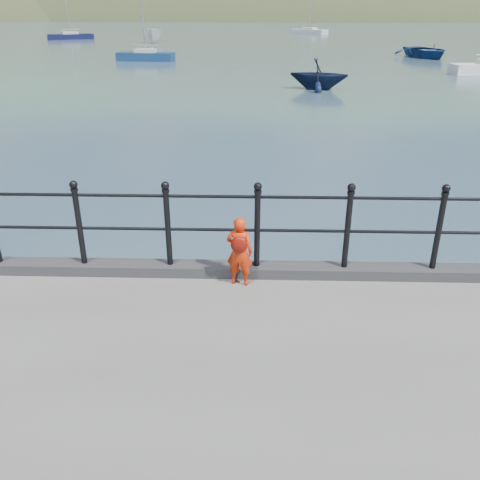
{
  "coord_description": "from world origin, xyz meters",
  "views": [
    {
      "loc": [
        0.57,
        -6.37,
        4.41
      ],
      "look_at": [
        0.37,
        -0.2,
        1.55
      ],
      "focal_mm": 38.0,
      "sensor_mm": 36.0,
      "label": 1
    }
  ],
  "objects_px": {
    "sailboat_deep": "(309,31)",
    "sailboat_port": "(146,57)",
    "launch_white": "(153,36)",
    "railing": "(212,219)",
    "sailboat_left": "(71,37)",
    "child": "(239,251)",
    "launch_blue": "(426,51)",
    "launch_navy": "(319,74)"
  },
  "relations": [
    {
      "from": "launch_white",
      "to": "sailboat_port",
      "type": "xyz_separation_m",
      "value": [
        3.23,
        -20.98,
        -0.63
      ]
    },
    {
      "from": "child",
      "to": "sailboat_left",
      "type": "distance_m",
      "value": 75.91
    },
    {
      "from": "sailboat_deep",
      "to": "sailboat_port",
      "type": "xyz_separation_m",
      "value": [
        -18.6,
        -47.76,
        -0.0
      ]
    },
    {
      "from": "launch_navy",
      "to": "sailboat_left",
      "type": "bearing_deg",
      "value": 46.69
    },
    {
      "from": "sailboat_port",
      "to": "sailboat_left",
      "type": "bearing_deg",
      "value": 125.76
    },
    {
      "from": "railing",
      "to": "child",
      "type": "height_order",
      "value": "railing"
    },
    {
      "from": "launch_navy",
      "to": "sailboat_deep",
      "type": "xyz_separation_m",
      "value": [
        5.36,
        63.93,
        -0.52
      ]
    },
    {
      "from": "sailboat_left",
      "to": "railing",
      "type": "bearing_deg",
      "value": -94.96
    },
    {
      "from": "child",
      "to": "sailboat_left",
      "type": "height_order",
      "value": "sailboat_left"
    },
    {
      "from": "launch_blue",
      "to": "sailboat_port",
      "type": "distance_m",
      "value": 25.6
    },
    {
      "from": "child",
      "to": "launch_white",
      "type": "relative_size",
      "value": 0.19
    },
    {
      "from": "child",
      "to": "sailboat_deep",
      "type": "height_order",
      "value": "sailboat_deep"
    },
    {
      "from": "sailboat_left",
      "to": "sailboat_port",
      "type": "bearing_deg",
      "value": -86.19
    },
    {
      "from": "sailboat_port",
      "to": "sailboat_left",
      "type": "distance_m",
      "value": 35.0
    },
    {
      "from": "launch_blue",
      "to": "launch_navy",
      "type": "height_order",
      "value": "launch_navy"
    },
    {
      "from": "railing",
      "to": "launch_white",
      "type": "relative_size",
      "value": 3.61
    },
    {
      "from": "launch_blue",
      "to": "launch_navy",
      "type": "distance_m",
      "value": 23.45
    },
    {
      "from": "launch_white",
      "to": "sailboat_port",
      "type": "relative_size",
      "value": 0.69
    },
    {
      "from": "launch_navy",
      "to": "launch_white",
      "type": "bearing_deg",
      "value": 37.76
    },
    {
      "from": "sailboat_port",
      "to": "sailboat_left",
      "type": "height_order",
      "value": "sailboat_left"
    },
    {
      "from": "child",
      "to": "launch_blue",
      "type": "height_order",
      "value": "child"
    },
    {
      "from": "sailboat_deep",
      "to": "launch_white",
      "type": "bearing_deg",
      "value": -86.81
    },
    {
      "from": "railing",
      "to": "launch_blue",
      "type": "distance_m",
      "value": 47.09
    },
    {
      "from": "launch_blue",
      "to": "sailboat_deep",
      "type": "height_order",
      "value": "sailboat_deep"
    },
    {
      "from": "launch_blue",
      "to": "sailboat_left",
      "type": "bearing_deg",
      "value": 134.85
    },
    {
      "from": "railing",
      "to": "sailboat_left",
      "type": "xyz_separation_m",
      "value": [
        -26.08,
        70.88,
        -1.49
      ]
    },
    {
      "from": "launch_white",
      "to": "railing",
      "type": "bearing_deg",
      "value": -85.54
    },
    {
      "from": "sailboat_port",
      "to": "launch_blue",
      "type": "bearing_deg",
      "value": 15.66
    },
    {
      "from": "child",
      "to": "launch_navy",
      "type": "height_order",
      "value": "child"
    },
    {
      "from": "railing",
      "to": "launch_blue",
      "type": "bearing_deg",
      "value": 69.92
    },
    {
      "from": "launch_blue",
      "to": "sailboat_port",
      "type": "relative_size",
      "value": 0.81
    },
    {
      "from": "child",
      "to": "sailboat_port",
      "type": "height_order",
      "value": "sailboat_port"
    },
    {
      "from": "launch_white",
      "to": "sailboat_left",
      "type": "relative_size",
      "value": 0.57
    },
    {
      "from": "launch_white",
      "to": "sailboat_deep",
      "type": "height_order",
      "value": "sailboat_deep"
    },
    {
      "from": "railing",
      "to": "sailboat_port",
      "type": "distance_m",
      "value": 41.31
    },
    {
      "from": "launch_navy",
      "to": "sailboat_port",
      "type": "relative_size",
      "value": 0.45
    },
    {
      "from": "launch_white",
      "to": "sailboat_port",
      "type": "distance_m",
      "value": 21.24
    },
    {
      "from": "sailboat_port",
      "to": "railing",
      "type": "bearing_deg",
      "value": -70.44
    },
    {
      "from": "launch_blue",
      "to": "sailboat_left",
      "type": "distance_m",
      "value": 49.96
    },
    {
      "from": "sailboat_port",
      "to": "sailboat_left",
      "type": "xyz_separation_m",
      "value": [
        -16.95,
        30.61,
        -0.0
      ]
    },
    {
      "from": "sailboat_deep",
      "to": "sailboat_left",
      "type": "height_order",
      "value": "sailboat_deep"
    },
    {
      "from": "railing",
      "to": "launch_white",
      "type": "distance_m",
      "value": 62.49
    }
  ]
}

